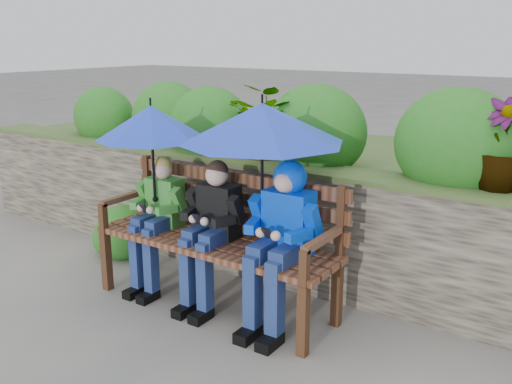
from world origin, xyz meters
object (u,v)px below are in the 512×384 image
Objects in this scene: boy_right at (282,230)px; umbrella_right at (262,123)px; boy_left at (158,215)px; park_bench at (220,230)px; boy_middle at (211,225)px; umbrella_left at (151,123)px.

boy_right is 0.76m from umbrella_right.
umbrella_right is (0.98, 0.06, 0.82)m from boy_left.
park_bench is 0.12m from boy_middle.
boy_middle is 1.33× the size of umbrella_left.
boy_left is 0.97× the size of boy_middle.
umbrella_right is at bearing -4.40° from park_bench.
boy_left is 0.56m from boy_middle.
umbrella_left is (-1.19, -0.02, 0.67)m from boy_right.
umbrella_left is (-0.01, -0.02, 0.75)m from boy_left.
umbrella_left is (-0.56, -0.01, 0.74)m from boy_middle.
boy_left is (-0.57, -0.09, 0.05)m from park_bench.
umbrella_left reaches higher than boy_right.
park_bench is 2.30× the size of umbrella_left.
umbrella_left is (-0.58, -0.11, 0.81)m from park_bench.
boy_middle is 0.93m from umbrella_left.
boy_left is at bearing -171.08° from park_bench.
umbrella_left reaches higher than boy_left.
boy_right is (0.61, -0.09, 0.14)m from park_bench.
park_bench is 1.64× the size of boy_right.
boy_middle is at bearing -171.55° from umbrella_right.
boy_left is 0.75m from umbrella_left.
umbrella_right is at bearing 164.49° from boy_right.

